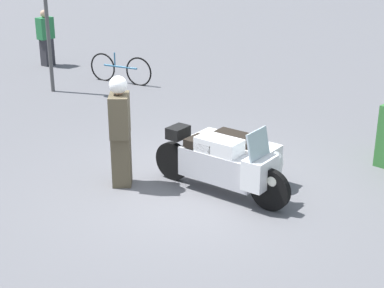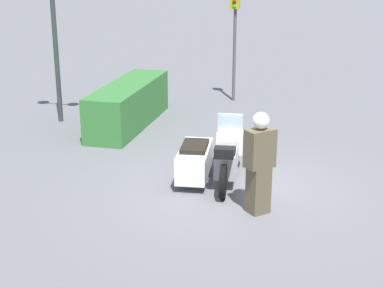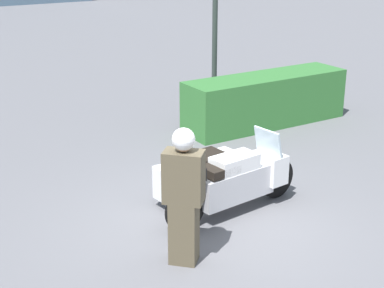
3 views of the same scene
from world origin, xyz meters
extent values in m
plane|color=slate|center=(0.00, 0.00, 0.00)|extent=(160.00, 160.00, 0.00)
cylinder|color=black|center=(1.38, 0.32, 0.31)|extent=(0.63, 0.17, 0.62)
cylinder|color=black|center=(-0.37, 0.13, 0.31)|extent=(0.63, 0.17, 0.62)
cylinder|color=black|center=(0.27, 0.81, 0.24)|extent=(0.49, 0.15, 0.48)
cube|color=#B7B7BC|center=(0.50, 0.23, 0.44)|extent=(1.28, 0.52, 0.45)
cube|color=white|center=(0.50, 0.23, 0.77)|extent=(0.71, 0.44, 0.24)
cube|color=black|center=(0.22, 0.19, 0.75)|extent=(0.53, 0.42, 0.12)
cube|color=white|center=(1.20, 0.30, 0.53)|extent=(0.37, 0.55, 0.44)
cube|color=silver|center=(1.16, 0.30, 0.95)|extent=(0.17, 0.51, 0.40)
sphere|color=white|center=(1.43, 0.33, 0.46)|extent=(0.18, 0.18, 0.18)
cube|color=white|center=(0.33, 0.82, 0.39)|extent=(1.45, 0.70, 0.50)
sphere|color=white|center=(0.92, 0.88, 0.42)|extent=(0.48, 0.47, 0.47)
cube|color=black|center=(0.33, 0.82, 0.68)|extent=(0.82, 0.55, 0.09)
cube|color=black|center=(-0.26, 0.14, 0.82)|extent=(0.28, 0.37, 0.18)
cube|color=brown|center=(-0.81, -0.55, 0.41)|extent=(0.44, 0.44, 0.81)
cube|color=brown|center=(-0.81, -0.55, 1.13)|extent=(0.54, 0.54, 0.64)
sphere|color=tan|center=(-0.81, -0.55, 1.56)|extent=(0.22, 0.22, 0.22)
sphere|color=white|center=(-0.81, -0.55, 1.60)|extent=(0.27, 0.27, 0.27)
cylinder|color=#4C4C4C|center=(-6.13, 1.79, 1.33)|extent=(0.09, 0.09, 2.66)
cube|color=#2D2D33|center=(-8.53, 3.26, 0.38)|extent=(0.29, 0.33, 0.76)
cube|color=#26723F|center=(-8.53, 3.26, 1.06)|extent=(0.31, 0.46, 0.60)
sphere|color=tan|center=(-8.53, 3.26, 1.46)|extent=(0.20, 0.20, 0.20)
torus|color=black|center=(-5.02, 3.58, 0.35)|extent=(0.71, 0.25, 0.73)
torus|color=black|center=(-6.05, 3.27, 0.35)|extent=(0.71, 0.25, 0.73)
cylinder|color=#2D668C|center=(-5.54, 3.43, 0.42)|extent=(0.94, 0.33, 0.05)
cylinder|color=#2D668C|center=(-5.69, 3.38, 0.59)|extent=(0.04, 0.04, 0.35)
camera|label=1|loc=(5.73, -5.91, 3.87)|focal=55.00mm
camera|label=2|loc=(-9.84, -1.67, 4.21)|focal=55.00mm
camera|label=3|loc=(-4.10, -6.03, 3.85)|focal=55.00mm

